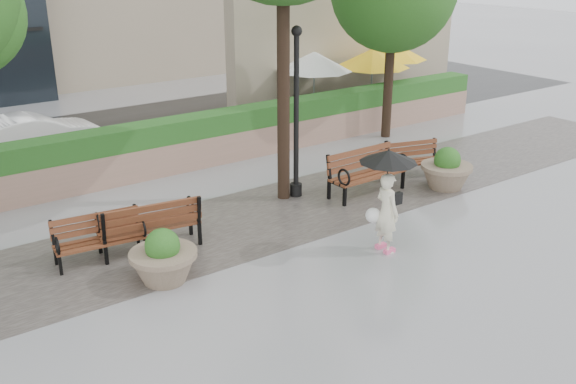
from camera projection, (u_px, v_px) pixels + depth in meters
ground at (309, 287)px, 11.04m from camera, size 100.00×100.00×0.00m
cobble_strip at (221, 229)px, 13.31m from camera, size 28.00×3.20×0.01m
hedge_wall at (140, 152)px, 16.11m from camera, size 24.00×0.80×1.35m
cafe_wall at (350, 50)px, 23.08m from camera, size 10.00×0.60×4.00m
cafe_hedge at (380, 106)px, 21.70m from camera, size 8.00×0.50×0.90m
asphalt_street at (88, 140)px, 19.38m from camera, size 40.00×7.00×0.00m
bench_1 at (100, 248)px, 11.88m from camera, size 1.69×0.83×0.87m
bench_2 at (150, 235)px, 12.31m from camera, size 2.00×1.03×1.03m
bench_3 at (367, 181)px, 15.09m from camera, size 1.98×0.82×1.05m
bench_4 at (412, 167)px, 16.26m from camera, size 1.72×1.07×0.87m
planter_left at (164, 261)px, 11.10m from camera, size 1.18×1.18×0.99m
planter_right at (446, 172)px, 15.42m from camera, size 1.23×1.23×1.03m
lamppost at (296, 125)px, 14.48m from camera, size 0.28×0.28×3.91m
patio_umb_white at (314, 62)px, 20.78m from camera, size 2.50×2.50×2.30m
patio_umb_yellow_a at (373, 58)px, 21.41m from camera, size 2.50×2.50×2.30m
patio_umb_yellow_b at (392, 51)px, 22.96m from camera, size 2.50×2.50×2.30m
car_right at (34, 136)px, 17.60m from camera, size 3.79×1.56×1.22m
pedestrian at (387, 191)px, 11.97m from camera, size 1.09×1.09×2.00m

